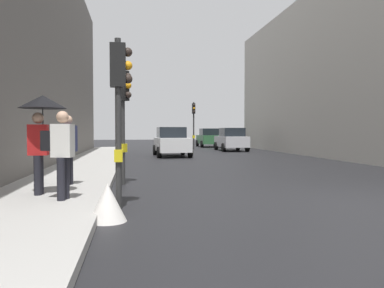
{
  "coord_description": "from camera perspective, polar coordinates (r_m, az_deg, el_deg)",
  "views": [
    {
      "loc": [
        -4.98,
        -7.62,
        1.53
      ],
      "look_at": [
        -2.74,
        6.93,
        1.03
      ],
      "focal_mm": 35.91,
      "sensor_mm": 36.0,
      "label": 1
    }
  ],
  "objects": [
    {
      "name": "traffic_light_near_right",
      "position": [
        11.05,
        -10.15,
        5.88
      ],
      "size": [
        0.44,
        0.38,
        3.32
      ],
      "color": "#2D2D2D",
      "rests_on": "ground"
    },
    {
      "name": "pedestrian_with_black_backpack",
      "position": [
        8.07,
        -18.93,
        -0.78
      ],
      "size": [
        0.65,
        0.41,
        1.77
      ],
      "color": "black",
      "rests_on": "sidewalk_kerb"
    },
    {
      "name": "car_green_estate",
      "position": [
        36.75,
        2.53,
        0.93
      ],
      "size": [
        2.05,
        4.21,
        1.76
      ],
      "color": "#2D6038",
      "rests_on": "ground"
    },
    {
      "name": "sidewalk_kerb",
      "position": [
        13.83,
        -16.59,
        -4.16
      ],
      "size": [
        2.6,
        40.0,
        0.16
      ],
      "primitive_type": "cube",
      "color": "#A8A5A0",
      "rests_on": "ground"
    },
    {
      "name": "traffic_light_near_left",
      "position": [
        7.66,
        -10.74,
        7.63
      ],
      "size": [
        0.43,
        0.24,
        3.33
      ],
      "color": "#2D2D2D",
      "rests_on": "ground"
    },
    {
      "name": "pedestrian_with_umbrella",
      "position": [
        8.88,
        -21.47,
        3.8
      ],
      "size": [
        1.0,
        1.0,
        2.14
      ],
      "color": "black",
      "rests_on": "sidewalk_kerb"
    },
    {
      "name": "car_white_compact",
      "position": [
        23.28,
        -3.06,
        0.34
      ],
      "size": [
        2.12,
        4.25,
        1.76
      ],
      "color": "silver",
      "rests_on": "ground"
    },
    {
      "name": "ground_plane",
      "position": [
        9.24,
        24.28,
        -7.77
      ],
      "size": [
        120.0,
        120.0,
        0.0
      ],
      "primitive_type": "plane",
      "color": "black"
    },
    {
      "name": "traffic_light_far_median",
      "position": [
        31.61,
        0.25,
        4.05
      ],
      "size": [
        0.24,
        0.43,
        3.9
      ],
      "color": "#2D2D2D",
      "rests_on": "ground"
    },
    {
      "name": "pedestrian_with_grey_backpack",
      "position": [
        10.23,
        -18.17,
        -0.22
      ],
      "size": [
        0.65,
        0.41,
        1.77
      ],
      "color": "black",
      "rests_on": "sidewalk_kerb"
    },
    {
      "name": "warning_sign_triangle",
      "position": [
        6.7,
        -12.41,
        -8.47
      ],
      "size": [
        0.64,
        0.64,
        0.65
      ],
      "primitive_type": "cone",
      "color": "silver",
      "rests_on": "ground"
    },
    {
      "name": "car_silver_hatchback",
      "position": [
        29.68,
        5.86,
        0.68
      ],
      "size": [
        2.06,
        4.22,
        1.76
      ],
      "color": "#BCBCC1",
      "rests_on": "ground"
    }
  ]
}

